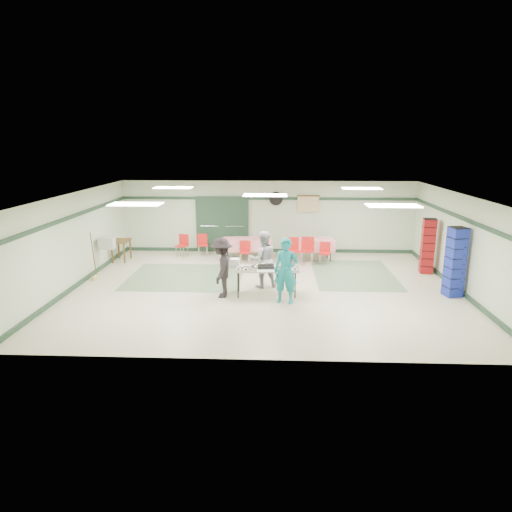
{
  "coord_description": "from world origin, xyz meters",
  "views": [
    {
      "loc": [
        0.3,
        -12.58,
        4.11
      ],
      "look_at": [
        -0.24,
        -0.3,
        1.02
      ],
      "focal_mm": 32.0,
      "sensor_mm": 36.0,
      "label": 1
    }
  ],
  "objects_px": {
    "crate_stack_blue_b": "(455,267)",
    "printer_table": "(121,243)",
    "chair_b": "(293,248)",
    "volunteer_grey": "(263,259)",
    "chair_loose_a": "(203,243)",
    "chair_a": "(307,248)",
    "office_printer": "(107,243)",
    "serving_table": "(266,270)",
    "chair_c": "(325,251)",
    "dining_table_a": "(309,244)",
    "crate_stack_blue_a": "(455,262)",
    "chair_d": "(245,250)",
    "broom": "(93,255)",
    "volunteer_dark": "(222,268)",
    "chair_loose_b": "(183,243)",
    "crate_stack_red": "(428,246)",
    "volunteer_teal": "(286,271)",
    "dining_table_b": "(247,244)"
  },
  "relations": [
    {
      "from": "chair_a",
      "to": "serving_table",
      "type": "bearing_deg",
      "value": -101.79
    },
    {
      "from": "crate_stack_blue_b",
      "to": "volunteer_grey",
      "type": "bearing_deg",
      "value": 173.37
    },
    {
      "from": "volunteer_teal",
      "to": "dining_table_b",
      "type": "height_order",
      "value": "volunteer_teal"
    },
    {
      "from": "chair_d",
      "to": "chair_loose_b",
      "type": "height_order",
      "value": "chair_loose_b"
    },
    {
      "from": "chair_d",
      "to": "chair_loose_a",
      "type": "relative_size",
      "value": 0.99
    },
    {
      "from": "chair_d",
      "to": "office_printer",
      "type": "distance_m",
      "value": 4.57
    },
    {
      "from": "serving_table",
      "to": "chair_d",
      "type": "xyz_separation_m",
      "value": [
        -0.82,
        3.34,
        -0.23
      ]
    },
    {
      "from": "volunteer_dark",
      "to": "crate_stack_blue_a",
      "type": "height_order",
      "value": "crate_stack_blue_a"
    },
    {
      "from": "volunteer_grey",
      "to": "chair_loose_a",
      "type": "relative_size",
      "value": 2.07
    },
    {
      "from": "crate_stack_blue_b",
      "to": "printer_table",
      "type": "height_order",
      "value": "crate_stack_blue_b"
    },
    {
      "from": "volunteer_teal",
      "to": "dining_table_b",
      "type": "bearing_deg",
      "value": 120.72
    },
    {
      "from": "dining_table_a",
      "to": "chair_b",
      "type": "height_order",
      "value": "chair_b"
    },
    {
      "from": "serving_table",
      "to": "volunteer_grey",
      "type": "height_order",
      "value": "volunteer_grey"
    },
    {
      "from": "volunteer_grey",
      "to": "broom",
      "type": "xyz_separation_m",
      "value": [
        -5.18,
        0.52,
        -0.07
      ]
    },
    {
      "from": "crate_stack_blue_a",
      "to": "broom",
      "type": "xyz_separation_m",
      "value": [
        -10.38,
        1.11,
        -0.2
      ]
    },
    {
      "from": "chair_c",
      "to": "chair_d",
      "type": "relative_size",
      "value": 0.99
    },
    {
      "from": "chair_loose_b",
      "to": "crate_stack_blue_a",
      "type": "distance_m",
      "value": 9.21
    },
    {
      "from": "chair_b",
      "to": "printer_table",
      "type": "distance_m",
      "value": 6.06
    },
    {
      "from": "serving_table",
      "to": "chair_c",
      "type": "distance_m",
      "value": 3.86
    },
    {
      "from": "chair_b",
      "to": "volunteer_grey",
      "type": "bearing_deg",
      "value": -118.12
    },
    {
      "from": "volunteer_teal",
      "to": "office_printer",
      "type": "distance_m",
      "value": 6.38
    },
    {
      "from": "chair_c",
      "to": "crate_stack_blue_a",
      "type": "xyz_separation_m",
      "value": [
        3.15,
        -3.21,
        0.48
      ]
    },
    {
      "from": "volunteer_dark",
      "to": "chair_b",
      "type": "relative_size",
      "value": 1.78
    },
    {
      "from": "dining_table_a",
      "to": "crate_stack_blue_a",
      "type": "distance_m",
      "value": 5.29
    },
    {
      "from": "chair_b",
      "to": "crate_stack_blue_a",
      "type": "distance_m",
      "value": 5.35
    },
    {
      "from": "crate_stack_blue_a",
      "to": "printer_table",
      "type": "relative_size",
      "value": 2.31
    },
    {
      "from": "serving_table",
      "to": "chair_loose_a",
      "type": "distance_m",
      "value": 5.03
    },
    {
      "from": "volunteer_teal",
      "to": "volunteer_grey",
      "type": "relative_size",
      "value": 1.05
    },
    {
      "from": "office_printer",
      "to": "volunteer_grey",
      "type": "bearing_deg",
      "value": -20.95
    },
    {
      "from": "chair_loose_a",
      "to": "printer_table",
      "type": "xyz_separation_m",
      "value": [
        -2.75,
        -0.9,
        0.14
      ]
    },
    {
      "from": "dining_table_b",
      "to": "broom",
      "type": "bearing_deg",
      "value": -156.91
    },
    {
      "from": "volunteer_grey",
      "to": "broom",
      "type": "bearing_deg",
      "value": -19.2
    },
    {
      "from": "chair_b",
      "to": "chair_loose_b",
      "type": "xyz_separation_m",
      "value": [
        -4.01,
        0.84,
        -0.06
      ]
    },
    {
      "from": "dining_table_a",
      "to": "chair_a",
      "type": "relative_size",
      "value": 1.94
    },
    {
      "from": "dining_table_b",
      "to": "office_printer",
      "type": "distance_m",
      "value": 4.77
    },
    {
      "from": "dining_table_a",
      "to": "chair_b",
      "type": "relative_size",
      "value": 1.98
    },
    {
      "from": "crate_stack_red",
      "to": "chair_c",
      "type": "bearing_deg",
      "value": 163.52
    },
    {
      "from": "printer_table",
      "to": "chair_loose_b",
      "type": "bearing_deg",
      "value": 19.25
    },
    {
      "from": "chair_c",
      "to": "chair_a",
      "type": "bearing_deg",
      "value": -171.49
    },
    {
      "from": "crate_stack_blue_b",
      "to": "broom",
      "type": "relative_size",
      "value": 1.13
    },
    {
      "from": "volunteer_grey",
      "to": "chair_d",
      "type": "xyz_separation_m",
      "value": [
        -0.7,
        2.63,
        -0.34
      ]
    },
    {
      "from": "chair_b",
      "to": "crate_stack_blue_b",
      "type": "relative_size",
      "value": 0.55
    },
    {
      "from": "crate_stack_blue_b",
      "to": "chair_b",
      "type": "bearing_deg",
      "value": 142.57
    },
    {
      "from": "chair_d",
      "to": "chair_loose_b",
      "type": "distance_m",
      "value": 2.49
    },
    {
      "from": "dining_table_b",
      "to": "office_printer",
      "type": "xyz_separation_m",
      "value": [
        -4.43,
        -1.72,
        0.36
      ]
    },
    {
      "from": "volunteer_grey",
      "to": "crate_stack_blue_b",
      "type": "relative_size",
      "value": 1.0
    },
    {
      "from": "serving_table",
      "to": "volunteer_teal",
      "type": "distance_m",
      "value": 0.83
    },
    {
      "from": "chair_loose_a",
      "to": "crate_stack_blue_b",
      "type": "bearing_deg",
      "value": -42.67
    },
    {
      "from": "chair_a",
      "to": "chair_loose_a",
      "type": "height_order",
      "value": "chair_a"
    },
    {
      "from": "crate_stack_red",
      "to": "chair_a",
      "type": "bearing_deg",
      "value": 165.82
    }
  ]
}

